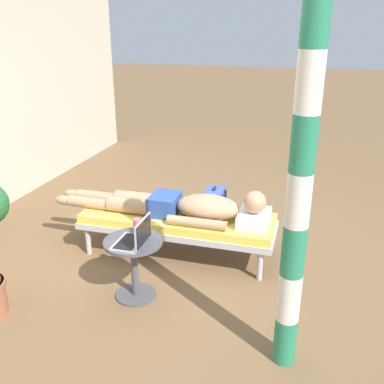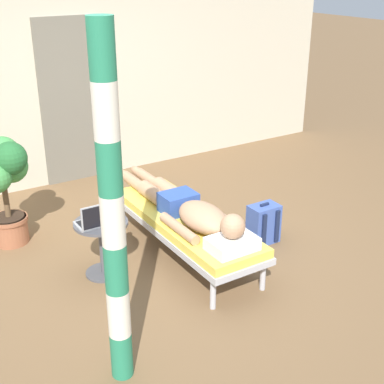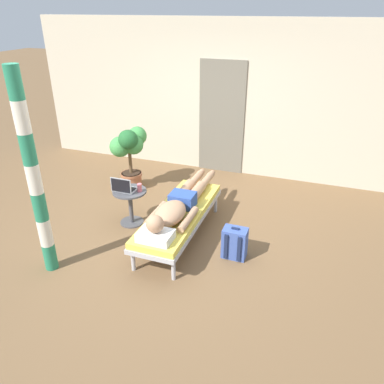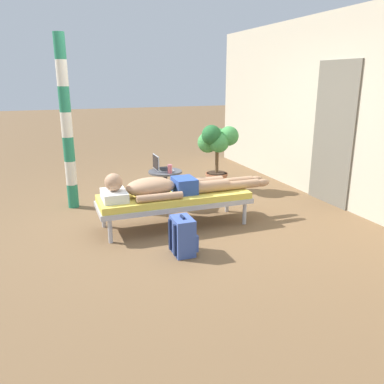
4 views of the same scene
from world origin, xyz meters
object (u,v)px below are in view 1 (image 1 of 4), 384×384
(backpack, at_px, (214,206))
(porch_post, at_px, (298,200))
(side_table, at_px, (134,259))
(lounge_chair, at_px, (178,221))
(person_reclining, at_px, (184,206))
(laptop, at_px, (136,238))
(drink_glass, at_px, (137,226))

(backpack, relative_size, porch_post, 0.18)
(side_table, bearing_deg, lounge_chair, -8.54)
(side_table, xyz_separation_m, backpack, (1.61, -0.29, -0.16))
(person_reclining, xyz_separation_m, laptop, (-0.86, 0.13, 0.07))
(porch_post, bearing_deg, lounge_chair, 43.35)
(lounge_chair, xyz_separation_m, person_reclining, (0.00, -0.06, 0.17))
(lounge_chair, bearing_deg, drink_glass, 167.43)
(side_table, xyz_separation_m, porch_post, (-0.42, -1.27, 0.83))
(side_table, bearing_deg, person_reclining, -12.78)
(person_reclining, height_order, side_table, person_reclining)
(porch_post, bearing_deg, person_reclining, 41.79)
(lounge_chair, distance_m, side_table, 0.81)
(backpack, bearing_deg, person_reclining, 172.29)
(laptop, distance_m, porch_post, 1.40)
(laptop, relative_size, porch_post, 0.13)
(person_reclining, relative_size, side_table, 4.15)
(person_reclining, bearing_deg, drink_glass, 162.39)
(side_table, distance_m, porch_post, 1.57)
(side_table, relative_size, porch_post, 0.22)
(person_reclining, distance_m, porch_post, 1.76)
(side_table, height_order, backpack, side_table)
(drink_glass, height_order, porch_post, porch_post)
(person_reclining, height_order, backpack, person_reclining)
(backpack, distance_m, porch_post, 2.45)
(side_table, height_order, laptop, laptop)
(drink_glass, distance_m, porch_post, 1.53)
(side_table, xyz_separation_m, drink_glass, (0.15, 0.02, 0.23))
(side_table, height_order, drink_glass, drink_glass)
(backpack, bearing_deg, side_table, 169.75)
(lounge_chair, xyz_separation_m, backpack, (0.81, -0.17, -0.15))
(drink_glass, distance_m, backpack, 1.54)
(laptop, bearing_deg, porch_post, -106.34)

